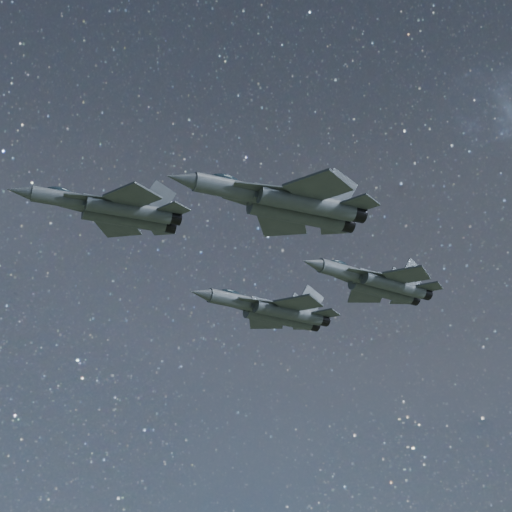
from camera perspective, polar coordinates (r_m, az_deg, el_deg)
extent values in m
cylinder|color=#384046|center=(79.43, -13.35, 3.98)|extent=(7.65, 3.13, 1.58)
cone|color=#384046|center=(79.12, -16.82, 4.52)|extent=(2.67, 1.90, 1.42)
ellipsoid|color=#1B2930|center=(79.68, -14.16, 4.59)|extent=(2.58, 1.55, 0.78)
cube|color=#384046|center=(80.07, -9.65, 3.35)|extent=(8.43, 3.24, 1.31)
cylinder|color=#384046|center=(79.04, -9.23, 3.33)|extent=(8.64, 3.34, 1.58)
cylinder|color=#384046|center=(80.81, -9.54, 2.70)|extent=(8.64, 3.34, 1.58)
cylinder|color=black|center=(79.94, -5.98, 2.80)|extent=(1.59, 1.70, 1.46)
cylinder|color=black|center=(81.69, -6.36, 2.19)|extent=(1.59, 1.70, 1.46)
cube|color=#384046|center=(78.37, -11.89, 4.14)|extent=(5.28, 1.23, 0.12)
cube|color=#384046|center=(80.77, -12.24, 3.26)|extent=(5.27, 3.10, 0.12)
cube|color=#384046|center=(77.00, -8.96, 4.28)|extent=(5.79, 5.80, 0.20)
cube|color=#384046|center=(83.00, -10.03, 2.13)|extent=(5.09, 5.39, 0.20)
cube|color=#384046|center=(78.82, -5.99, 3.38)|extent=(3.42, 3.44, 0.15)
cube|color=#384046|center=(82.84, -6.86, 1.97)|extent=(2.99, 3.12, 0.15)
cube|color=#384046|center=(80.26, -7.05, 4.29)|extent=(3.51, 0.64, 3.60)
cube|color=#384046|center=(82.43, -7.50, 3.49)|extent=(3.41, 1.18, 3.60)
cylinder|color=#384046|center=(94.81, -1.19, -3.34)|extent=(8.29, 4.63, 1.73)
cone|color=#384046|center=(92.51, -4.08, -2.73)|extent=(3.05, 2.42, 1.56)
ellipsoid|color=#1B2930|center=(94.51, -1.89, -2.72)|extent=(2.89, 2.05, 0.86)
cube|color=#384046|center=(97.54, 1.78, -3.99)|extent=(9.09, 4.89, 1.45)
cylinder|color=#384046|center=(96.72, 2.35, -4.11)|extent=(9.32, 5.03, 1.73)
cylinder|color=#384046|center=(98.48, 1.66, -4.50)|extent=(9.32, 5.03, 1.73)
cylinder|color=black|center=(99.42, 4.85, -4.62)|extent=(1.93, 2.02, 1.60)
cylinder|color=black|center=(101.13, 4.13, -5.00)|extent=(1.93, 2.02, 1.60)
cube|color=#384046|center=(94.47, 0.31, -3.35)|extent=(5.91, 2.25, 0.13)
cube|color=#384046|center=(96.90, -0.59, -3.91)|extent=(5.53, 4.14, 0.13)
cube|color=#384046|center=(94.59, 3.11, -3.47)|extent=(6.36, 6.24, 0.22)
cube|color=#384046|center=(100.58, 0.74, -4.81)|extent=(5.03, 5.47, 0.22)
cube|color=#384046|center=(98.15, 5.11, -4.21)|extent=(3.77, 3.73, 0.17)
cube|color=#384046|center=(102.09, 3.46, -5.07)|extent=(2.94, 3.13, 0.17)
cube|color=#384046|center=(98.93, 4.00, -3.24)|extent=(3.76, 1.29, 3.96)
cube|color=#384046|center=(101.07, 3.11, -3.74)|extent=(3.55, 1.86, 3.96)
cylinder|color=#384046|center=(67.21, -1.29, 4.79)|extent=(8.08, 3.51, 1.67)
cone|color=#384046|center=(65.77, -5.48, 5.61)|extent=(2.85, 2.07, 1.50)
ellipsoid|color=#1B2930|center=(67.21, -2.31, 5.59)|extent=(2.74, 1.70, 0.82)
cube|color=#384046|center=(69.14, 3.01, 3.87)|extent=(8.90, 3.65, 1.39)
cylinder|color=#384046|center=(68.24, 3.73, 3.84)|extent=(9.12, 3.76, 1.67)
cylinder|color=#384046|center=(69.93, 2.96, 3.08)|extent=(9.12, 3.76, 1.67)
cylinder|color=black|center=(70.35, 7.33, 3.08)|extent=(1.72, 1.83, 1.54)
cylinder|color=black|center=(71.99, 6.50, 2.36)|extent=(1.72, 1.83, 1.54)
cube|color=#384046|center=(66.62, 0.71, 4.94)|extent=(5.61, 1.45, 0.13)
cube|color=#384046|center=(68.95, -0.24, 3.85)|extent=(5.54, 3.40, 0.13)
cube|color=#384046|center=(66.26, 4.54, 5.01)|extent=(6.13, 6.12, 0.21)
cube|color=#384046|center=(72.01, 1.92, 2.39)|extent=(5.30, 5.64, 0.21)
cube|color=#384046|center=(69.20, 7.58, 3.79)|extent=(3.63, 3.63, 0.16)
cube|color=#384046|center=(72.98, 5.67, 2.12)|extent=(3.11, 3.25, 0.16)
cube|color=#384046|center=(70.30, 6.06, 4.92)|extent=(3.71, 0.76, 3.81)
cube|color=#384046|center=(72.35, 5.06, 3.97)|extent=(3.58, 1.34, 3.81)
cylinder|color=#384046|center=(84.65, 6.68, -1.23)|extent=(7.36, 4.36, 1.55)
cone|color=#384046|center=(81.94, 4.08, -0.52)|extent=(2.74, 2.23, 1.39)
ellipsoid|color=#1B2930|center=(84.25, 6.03, -0.59)|extent=(2.58, 1.90, 0.76)
cube|color=#384046|center=(87.77, 9.32, -1.96)|extent=(8.06, 4.62, 1.29)
cylinder|color=#384046|center=(87.17, 9.97, -2.07)|extent=(8.27, 4.75, 1.55)
cylinder|color=#384046|center=(88.53, 9.11, -2.49)|extent=(8.27, 4.75, 1.55)
cylinder|color=black|center=(90.14, 12.14, -2.65)|extent=(1.76, 1.83, 1.43)
cylinder|color=black|center=(91.45, 11.28, -3.05)|extent=(1.76, 1.83, 1.43)
cube|color=#384046|center=(84.73, 8.20, -1.25)|extent=(5.28, 2.19, 0.12)
cube|color=#384046|center=(86.61, 7.06, -1.84)|extent=(4.87, 3.83, 0.12)
cube|color=#384046|center=(85.53, 10.91, -1.40)|extent=(5.66, 5.53, 0.20)
cube|color=#384046|center=(90.13, 8.02, -2.84)|extent=(4.36, 4.78, 0.20)
cube|color=#384046|center=(89.11, 12.51, -2.22)|extent=(3.35, 3.31, 0.15)
cube|color=#384046|center=(92.13, 10.55, -3.14)|extent=(2.55, 2.72, 0.15)
cube|color=#384046|center=(89.58, 11.36, -1.27)|extent=(3.33, 1.27, 3.53)
cube|color=#384046|center=(91.22, 10.30, -1.80)|extent=(3.12, 1.78, 3.53)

